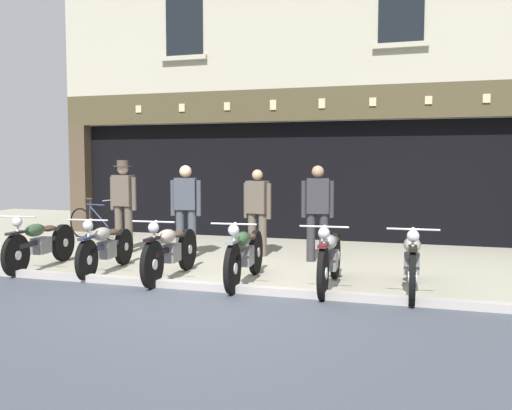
{
  "coord_description": "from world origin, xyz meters",
  "views": [
    {
      "loc": [
        2.75,
        -6.85,
        1.74
      ],
      "look_at": [
        -0.17,
        2.58,
        0.96
      ],
      "focal_mm": 39.42,
      "sensor_mm": 36.0,
      "label": 1
    }
  ],
  "objects_px": {
    "motorcycle_far_left": "(40,242)",
    "salesman_left": "(123,201)",
    "motorcycle_right": "(412,260)",
    "leaning_bicycle": "(96,222)",
    "motorcycle_center": "(245,253)",
    "shopkeeper_center": "(186,206)",
    "salesman_right": "(257,209)",
    "motorcycle_left": "(106,246)",
    "motorcycle_center_left": "(171,250)",
    "assistant_far_right": "(318,209)",
    "advert_board_near": "(228,158)",
    "motorcycle_center_right": "(330,257)"
  },
  "relations": [
    {
      "from": "motorcycle_far_left",
      "to": "salesman_left",
      "type": "xyz_separation_m",
      "value": [
        0.46,
        1.82,
        0.56
      ]
    },
    {
      "from": "motorcycle_right",
      "to": "leaning_bicycle",
      "type": "distance_m",
      "value": 7.63
    },
    {
      "from": "motorcycle_center",
      "to": "shopkeeper_center",
      "type": "distance_m",
      "value": 2.47
    },
    {
      "from": "motorcycle_right",
      "to": "salesman_left",
      "type": "relative_size",
      "value": 1.2
    },
    {
      "from": "shopkeeper_center",
      "to": "salesman_right",
      "type": "height_order",
      "value": "shopkeeper_center"
    },
    {
      "from": "motorcycle_left",
      "to": "shopkeeper_center",
      "type": "bearing_deg",
      "value": -118.13
    },
    {
      "from": "motorcycle_center_left",
      "to": "motorcycle_right",
      "type": "bearing_deg",
      "value": 178.87
    },
    {
      "from": "motorcycle_center",
      "to": "assistant_far_right",
      "type": "bearing_deg",
      "value": -112.05
    },
    {
      "from": "motorcycle_right",
      "to": "assistant_far_right",
      "type": "distance_m",
      "value": 2.56
    },
    {
      "from": "motorcycle_right",
      "to": "leaning_bicycle",
      "type": "bearing_deg",
      "value": -27.54
    },
    {
      "from": "motorcycle_center_left",
      "to": "motorcycle_left",
      "type": "bearing_deg",
      "value": -9.81
    },
    {
      "from": "motorcycle_left",
      "to": "motorcycle_center",
      "type": "bearing_deg",
      "value": 170.55
    },
    {
      "from": "salesman_right",
      "to": "advert_board_near",
      "type": "bearing_deg",
      "value": -48.1
    },
    {
      "from": "motorcycle_left",
      "to": "motorcycle_center",
      "type": "height_order",
      "value": "motorcycle_center"
    },
    {
      "from": "motorcycle_far_left",
      "to": "motorcycle_left",
      "type": "bearing_deg",
      "value": 175.4
    },
    {
      "from": "shopkeeper_center",
      "to": "motorcycle_center_right",
      "type": "bearing_deg",
      "value": 139.98
    },
    {
      "from": "shopkeeper_center",
      "to": "assistant_far_right",
      "type": "distance_m",
      "value": 2.36
    },
    {
      "from": "motorcycle_right",
      "to": "salesman_right",
      "type": "xyz_separation_m",
      "value": [
        -2.8,
        2.17,
        0.43
      ]
    },
    {
      "from": "motorcycle_center_left",
      "to": "motorcycle_center",
      "type": "height_order",
      "value": "motorcycle_center"
    },
    {
      "from": "motorcycle_left",
      "to": "assistant_far_right",
      "type": "xyz_separation_m",
      "value": [
        2.97,
        1.92,
        0.51
      ]
    },
    {
      "from": "motorcycle_far_left",
      "to": "motorcycle_center_right",
      "type": "bearing_deg",
      "value": 173.62
    },
    {
      "from": "motorcycle_left",
      "to": "salesman_left",
      "type": "height_order",
      "value": "salesman_left"
    },
    {
      "from": "motorcycle_left",
      "to": "assistant_far_right",
      "type": "bearing_deg",
      "value": -154.0
    },
    {
      "from": "salesman_right",
      "to": "leaning_bicycle",
      "type": "distance_m",
      "value": 4.28
    },
    {
      "from": "motorcycle_center",
      "to": "salesman_right",
      "type": "xyz_separation_m",
      "value": [
        -0.52,
        2.29,
        0.44
      ]
    },
    {
      "from": "salesman_right",
      "to": "leaning_bicycle",
      "type": "height_order",
      "value": "salesman_right"
    },
    {
      "from": "motorcycle_far_left",
      "to": "motorcycle_center",
      "type": "xyz_separation_m",
      "value": [
        3.52,
        -0.07,
        0.01
      ]
    },
    {
      "from": "salesman_right",
      "to": "advert_board_near",
      "type": "relative_size",
      "value": 1.77
    },
    {
      "from": "leaning_bicycle",
      "to": "motorcycle_center_left",
      "type": "bearing_deg",
      "value": 60.22
    },
    {
      "from": "motorcycle_center_right",
      "to": "motorcycle_center_left",
      "type": "bearing_deg",
      "value": -0.93
    },
    {
      "from": "motorcycle_right",
      "to": "motorcycle_center_right",
      "type": "bearing_deg",
      "value": 1.31
    },
    {
      "from": "motorcycle_left",
      "to": "shopkeeper_center",
      "type": "height_order",
      "value": "shopkeeper_center"
    },
    {
      "from": "motorcycle_right",
      "to": "assistant_far_right",
      "type": "bearing_deg",
      "value": -51.88
    },
    {
      "from": "shopkeeper_center",
      "to": "leaning_bicycle",
      "type": "distance_m",
      "value": 3.4
    },
    {
      "from": "assistant_far_right",
      "to": "leaning_bicycle",
      "type": "xyz_separation_m",
      "value": [
        -5.28,
        1.33,
        -0.55
      ]
    },
    {
      "from": "motorcycle_center",
      "to": "salesman_right",
      "type": "distance_m",
      "value": 2.39
    },
    {
      "from": "motorcycle_center",
      "to": "motorcycle_left",
      "type": "bearing_deg",
      "value": -6.84
    },
    {
      "from": "salesman_left",
      "to": "motorcycle_left",
      "type": "bearing_deg",
      "value": 115.11
    },
    {
      "from": "salesman_left",
      "to": "advert_board_near",
      "type": "height_order",
      "value": "advert_board_near"
    },
    {
      "from": "motorcycle_left",
      "to": "leaning_bicycle",
      "type": "xyz_separation_m",
      "value": [
        -2.3,
        3.25,
        -0.04
      ]
    },
    {
      "from": "leaning_bicycle",
      "to": "motorcycle_center_right",
      "type": "bearing_deg",
      "value": 74.83
    },
    {
      "from": "motorcycle_center",
      "to": "advert_board_near",
      "type": "relative_size",
      "value": 2.26
    },
    {
      "from": "motorcycle_left",
      "to": "salesman_left",
      "type": "distance_m",
      "value": 2.02
    },
    {
      "from": "assistant_far_right",
      "to": "motorcycle_center",
      "type": "bearing_deg",
      "value": 60.33
    },
    {
      "from": "motorcycle_center_left",
      "to": "leaning_bicycle",
      "type": "relative_size",
      "value": 1.22
    },
    {
      "from": "motorcycle_right",
      "to": "leaning_bicycle",
      "type": "height_order",
      "value": "motorcycle_right"
    },
    {
      "from": "motorcycle_left",
      "to": "salesman_left",
      "type": "relative_size",
      "value": 1.09
    },
    {
      "from": "motorcycle_center",
      "to": "motorcycle_center_right",
      "type": "relative_size",
      "value": 1.0
    },
    {
      "from": "motorcycle_left",
      "to": "salesman_right",
      "type": "xyz_separation_m",
      "value": [
        1.81,
        2.19,
        0.46
      ]
    },
    {
      "from": "motorcycle_far_left",
      "to": "advert_board_near",
      "type": "bearing_deg",
      "value": -114.06
    }
  ]
}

